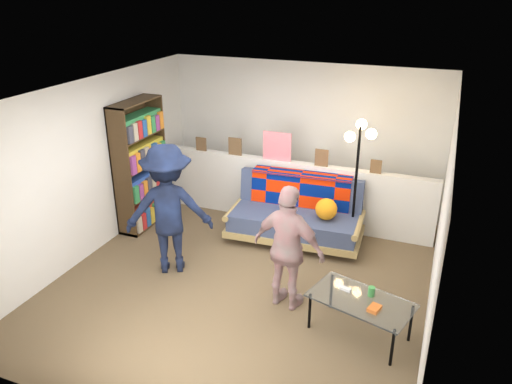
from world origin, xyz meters
TOP-DOWN VIEW (x-y plane):
  - ground at (0.00, 0.00)m, footprint 5.00×5.00m
  - room_shell at (0.00, 0.47)m, footprint 4.60×5.05m
  - half_wall_ledge at (0.00, 1.80)m, footprint 4.45×0.15m
  - ledge_decor at (-0.23, 1.78)m, footprint 2.97×0.02m
  - futon_sofa at (0.31, 1.25)m, footprint 1.99×1.05m
  - bookshelf at (-2.08, 0.89)m, footprint 0.33×0.98m
  - coffee_table at (1.59, -0.57)m, footprint 1.19×0.86m
  - floor_lamp at (1.10, 1.42)m, footprint 0.43×0.35m
  - person_left at (-0.99, -0.13)m, footprint 1.29×1.09m
  - person_right at (0.69, -0.34)m, footprint 0.94×0.54m

SIDE VIEW (x-z plane):
  - ground at x=0.00m, z-range 0.00..0.00m
  - futon_sofa at x=0.31m, z-range -0.03..0.80m
  - coffee_table at x=1.59m, z-range 0.14..0.70m
  - half_wall_ledge at x=0.00m, z-range 0.00..1.00m
  - person_right at x=0.69m, z-range 0.00..1.51m
  - person_left at x=-0.99m, z-range 0.00..1.73m
  - bookshelf at x=-2.08m, z-range -0.07..1.89m
  - ledge_decor at x=-0.23m, z-range 0.95..1.40m
  - floor_lamp at x=1.10m, z-range 0.38..2.23m
  - room_shell at x=0.00m, z-range 0.45..2.90m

